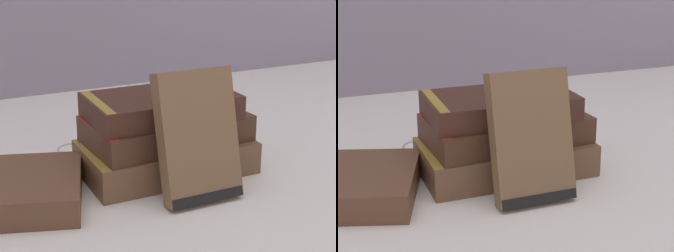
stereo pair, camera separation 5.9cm
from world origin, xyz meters
TOP-DOWN VIEW (x-y plane):
  - ground_plane at (0.00, 0.00)m, footprint 3.00×3.00m
  - book_flat_bottom at (0.00, 0.04)m, footprint 0.22×0.12m
  - book_flat_middle at (0.00, 0.04)m, footprint 0.22×0.13m
  - book_flat_top at (-0.00, 0.04)m, footprint 0.19×0.11m
  - book_leaning_front at (0.01, -0.05)m, footprint 0.10×0.06m
  - pocket_watch at (0.04, 0.03)m, footprint 0.05×0.05m
  - reading_glasses at (-0.05, 0.18)m, footprint 0.12×0.08m

SIDE VIEW (x-z plane):
  - ground_plane at x=0.00m, z-range 0.00..0.00m
  - reading_glasses at x=-0.05m, z-range 0.00..0.00m
  - book_flat_bottom at x=0.00m, z-range 0.00..0.04m
  - book_flat_middle at x=0.00m, z-range 0.04..0.08m
  - book_leaning_front at x=0.01m, z-range -0.01..0.15m
  - book_flat_top at x=0.00m, z-range 0.08..0.11m
  - pocket_watch at x=0.04m, z-range 0.11..0.12m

